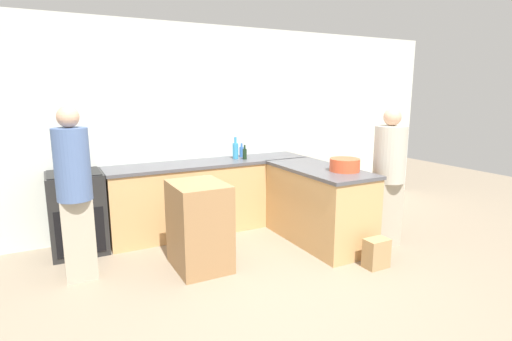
{
  "coord_description": "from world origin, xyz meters",
  "views": [
    {
      "loc": [
        -1.89,
        -3.03,
        1.84
      ],
      "look_at": [
        0.13,
        0.79,
        0.98
      ],
      "focal_mm": 28.0,
      "sensor_mm": 36.0,
      "label": 1
    }
  ],
  "objects_px": {
    "range_oven": "(77,213)",
    "dish_soap_bottle": "(235,150)",
    "paper_bag": "(376,253)",
    "island_table": "(199,226)",
    "person_at_peninsula": "(389,174)",
    "water_bottle_blue": "(242,151)",
    "person_by_range": "(74,188)",
    "wine_bottle_dark": "(245,154)",
    "mixing_bowl": "(345,165)"
  },
  "relations": [
    {
      "from": "range_oven",
      "to": "person_at_peninsula",
      "type": "distance_m",
      "value": 3.64
    },
    {
      "from": "island_table",
      "to": "person_at_peninsula",
      "type": "relative_size",
      "value": 0.56
    },
    {
      "from": "dish_soap_bottle",
      "to": "wine_bottle_dark",
      "type": "xyz_separation_m",
      "value": [
        0.09,
        -0.1,
        -0.04
      ]
    },
    {
      "from": "mixing_bowl",
      "to": "water_bottle_blue",
      "type": "relative_size",
      "value": 1.81
    },
    {
      "from": "water_bottle_blue",
      "to": "person_at_peninsula",
      "type": "bearing_deg",
      "value": -56.28
    },
    {
      "from": "mixing_bowl",
      "to": "person_by_range",
      "type": "relative_size",
      "value": 0.2
    },
    {
      "from": "wine_bottle_dark",
      "to": "paper_bag",
      "type": "distance_m",
      "value": 2.16
    },
    {
      "from": "island_table",
      "to": "person_by_range",
      "type": "distance_m",
      "value": 1.26
    },
    {
      "from": "range_oven",
      "to": "mixing_bowl",
      "type": "xyz_separation_m",
      "value": [
        2.78,
        -1.32,
        0.53
      ]
    },
    {
      "from": "range_oven",
      "to": "wine_bottle_dark",
      "type": "bearing_deg",
      "value": -1.59
    },
    {
      "from": "paper_bag",
      "to": "person_at_peninsula",
      "type": "bearing_deg",
      "value": 37.52
    },
    {
      "from": "island_table",
      "to": "paper_bag",
      "type": "distance_m",
      "value": 1.89
    },
    {
      "from": "island_table",
      "to": "person_at_peninsula",
      "type": "xyz_separation_m",
      "value": [
        2.19,
        -0.46,
        0.43
      ]
    },
    {
      "from": "person_by_range",
      "to": "person_at_peninsula",
      "type": "xyz_separation_m",
      "value": [
        3.33,
        -0.75,
        -0.05
      ]
    },
    {
      "from": "range_oven",
      "to": "person_by_range",
      "type": "bearing_deg",
      "value": -93.19
    },
    {
      "from": "dish_soap_bottle",
      "to": "water_bottle_blue",
      "type": "xyz_separation_m",
      "value": [
        0.14,
        0.1,
        -0.04
      ]
    },
    {
      "from": "water_bottle_blue",
      "to": "person_at_peninsula",
      "type": "xyz_separation_m",
      "value": [
        1.11,
        -1.67,
        -0.12
      ]
    },
    {
      "from": "range_oven",
      "to": "water_bottle_blue",
      "type": "height_order",
      "value": "water_bottle_blue"
    },
    {
      "from": "island_table",
      "to": "water_bottle_blue",
      "type": "bearing_deg",
      "value": 48.07
    },
    {
      "from": "mixing_bowl",
      "to": "wine_bottle_dark",
      "type": "relative_size",
      "value": 1.77
    },
    {
      "from": "mixing_bowl",
      "to": "paper_bag",
      "type": "relative_size",
      "value": 1.1
    },
    {
      "from": "range_oven",
      "to": "dish_soap_bottle",
      "type": "distance_m",
      "value": 2.11
    },
    {
      "from": "range_oven",
      "to": "mixing_bowl",
      "type": "bearing_deg",
      "value": -25.46
    },
    {
      "from": "range_oven",
      "to": "paper_bag",
      "type": "bearing_deg",
      "value": -35.33
    },
    {
      "from": "dish_soap_bottle",
      "to": "wine_bottle_dark",
      "type": "relative_size",
      "value": 1.52
    },
    {
      "from": "island_table",
      "to": "person_at_peninsula",
      "type": "bearing_deg",
      "value": -11.96
    },
    {
      "from": "person_by_range",
      "to": "range_oven",
      "type": "bearing_deg",
      "value": 86.81
    },
    {
      "from": "person_by_range",
      "to": "person_at_peninsula",
      "type": "distance_m",
      "value": 3.41
    },
    {
      "from": "paper_bag",
      "to": "person_by_range",
      "type": "bearing_deg",
      "value": 157.25
    },
    {
      "from": "wine_bottle_dark",
      "to": "paper_bag",
      "type": "height_order",
      "value": "wine_bottle_dark"
    },
    {
      "from": "wine_bottle_dark",
      "to": "dish_soap_bottle",
      "type": "bearing_deg",
      "value": 132.88
    },
    {
      "from": "range_oven",
      "to": "dish_soap_bottle",
      "type": "height_order",
      "value": "dish_soap_bottle"
    },
    {
      "from": "dish_soap_bottle",
      "to": "water_bottle_blue",
      "type": "bearing_deg",
      "value": 36.22
    },
    {
      "from": "range_oven",
      "to": "mixing_bowl",
      "type": "height_order",
      "value": "mixing_bowl"
    },
    {
      "from": "mixing_bowl",
      "to": "wine_bottle_dark",
      "type": "height_order",
      "value": "wine_bottle_dark"
    },
    {
      "from": "island_table",
      "to": "mixing_bowl",
      "type": "xyz_separation_m",
      "value": [
        1.69,
        -0.27,
        0.54
      ]
    },
    {
      "from": "water_bottle_blue",
      "to": "paper_bag",
      "type": "bearing_deg",
      "value": -74.81
    },
    {
      "from": "island_table",
      "to": "dish_soap_bottle",
      "type": "relative_size",
      "value": 3.09
    },
    {
      "from": "person_by_range",
      "to": "paper_bag",
      "type": "relative_size",
      "value": 5.44
    },
    {
      "from": "mixing_bowl",
      "to": "person_by_range",
      "type": "height_order",
      "value": "person_by_range"
    },
    {
      "from": "island_table",
      "to": "paper_bag",
      "type": "bearing_deg",
      "value": -28.23
    },
    {
      "from": "person_by_range",
      "to": "person_at_peninsula",
      "type": "relative_size",
      "value": 1.04
    },
    {
      "from": "island_table",
      "to": "paper_bag",
      "type": "height_order",
      "value": "island_table"
    },
    {
      "from": "wine_bottle_dark",
      "to": "person_by_range",
      "type": "relative_size",
      "value": 0.11
    },
    {
      "from": "mixing_bowl",
      "to": "wine_bottle_dark",
      "type": "bearing_deg",
      "value": 117.62
    },
    {
      "from": "dish_soap_bottle",
      "to": "range_oven",
      "type": "bearing_deg",
      "value": -178.88
    },
    {
      "from": "island_table",
      "to": "paper_bag",
      "type": "relative_size",
      "value": 2.92
    },
    {
      "from": "water_bottle_blue",
      "to": "person_at_peninsula",
      "type": "distance_m",
      "value": 2.01
    },
    {
      "from": "person_at_peninsula",
      "to": "paper_bag",
      "type": "distance_m",
      "value": 1.0
    },
    {
      "from": "dish_soap_bottle",
      "to": "paper_bag",
      "type": "height_order",
      "value": "dish_soap_bottle"
    }
  ]
}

